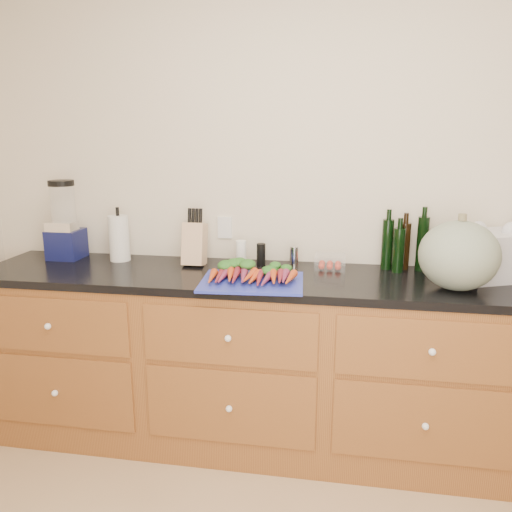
% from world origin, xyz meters
% --- Properties ---
extents(wall_back, '(4.10, 0.05, 2.60)m').
position_xyz_m(wall_back, '(0.00, 1.62, 1.30)').
color(wall_back, beige).
rests_on(wall_back, ground).
extents(cabinets, '(3.60, 0.64, 0.90)m').
position_xyz_m(cabinets, '(0.00, 1.30, 0.45)').
color(cabinets, brown).
rests_on(cabinets, ground).
extents(countertop, '(3.64, 0.62, 0.04)m').
position_xyz_m(countertop, '(0.00, 1.30, 0.92)').
color(countertop, black).
rests_on(countertop, cabinets).
extents(cutting_board, '(0.51, 0.40, 0.01)m').
position_xyz_m(cutting_board, '(-0.37, 1.14, 0.95)').
color(cutting_board, '#232FA3').
rests_on(cutting_board, countertop).
extents(carrots, '(0.42, 0.29, 0.06)m').
position_xyz_m(carrots, '(-0.37, 1.17, 0.98)').
color(carrots, '#C94217').
rests_on(carrots, cutting_board).
extents(squash, '(0.35, 0.35, 0.32)m').
position_xyz_m(squash, '(0.57, 1.20, 1.10)').
color(squash, slate).
rests_on(squash, countertop).
extents(blender_appliance, '(0.18, 0.18, 0.44)m').
position_xyz_m(blender_appliance, '(-1.50, 1.46, 1.13)').
color(blender_appliance, '#0F1347').
rests_on(blender_appliance, countertop).
extents(paper_towel, '(0.11, 0.11, 0.25)m').
position_xyz_m(paper_towel, '(-1.17, 1.46, 1.07)').
color(paper_towel, silver).
rests_on(paper_towel, countertop).
extents(knife_block, '(0.11, 0.11, 0.23)m').
position_xyz_m(knife_block, '(-0.73, 1.44, 1.05)').
color(knife_block, tan).
rests_on(knife_block, countertop).
extents(grinder_salt, '(0.06, 0.06, 0.13)m').
position_xyz_m(grinder_salt, '(-0.49, 1.48, 1.01)').
color(grinder_salt, white).
rests_on(grinder_salt, countertop).
extents(grinder_pepper, '(0.05, 0.05, 0.12)m').
position_xyz_m(grinder_pepper, '(-0.38, 1.48, 1.00)').
color(grinder_pepper, black).
rests_on(grinder_pepper, countertop).
extents(canister_chrome, '(0.05, 0.05, 0.11)m').
position_xyz_m(canister_chrome, '(-0.20, 1.48, 1.00)').
color(canister_chrome, silver).
rests_on(canister_chrome, countertop).
extents(tomato_box, '(0.16, 0.13, 0.07)m').
position_xyz_m(tomato_box, '(-0.01, 1.47, 0.98)').
color(tomato_box, white).
rests_on(tomato_box, countertop).
extents(bottles, '(0.23, 0.12, 0.28)m').
position_xyz_m(bottles, '(0.37, 1.51, 1.07)').
color(bottles, black).
rests_on(bottles, countertop).
extents(grocery_bag, '(0.39, 0.35, 0.23)m').
position_xyz_m(grocery_bag, '(0.78, 1.42, 1.06)').
color(grocery_bag, white).
rests_on(grocery_bag, countertop).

